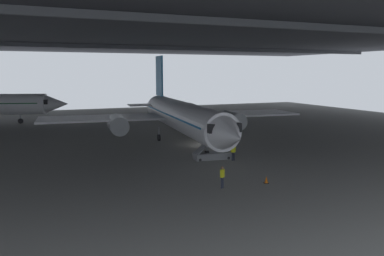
{
  "coord_description": "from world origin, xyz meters",
  "views": [
    {
      "loc": [
        -19.79,
        -44.85,
        9.07
      ],
      "look_at": [
        -1.7,
        -2.64,
        2.57
      ],
      "focal_mm": 37.12,
      "sensor_mm": 36.0,
      "label": 1
    }
  ],
  "objects_px": {
    "boarding_stairs": "(213,152)",
    "traffic_cone_orange": "(266,180)",
    "crew_worker_near_nose": "(222,176)",
    "crew_worker_by_stairs": "(233,151)",
    "airplane_main": "(181,116)"
  },
  "relations": [
    {
      "from": "boarding_stairs",
      "to": "traffic_cone_orange",
      "type": "distance_m",
      "value": 10.04
    },
    {
      "from": "crew_worker_near_nose",
      "to": "boarding_stairs",
      "type": "bearing_deg",
      "value": 67.85
    },
    {
      "from": "crew_worker_by_stairs",
      "to": "traffic_cone_orange",
      "type": "relative_size",
      "value": 2.88
    },
    {
      "from": "airplane_main",
      "to": "crew_worker_by_stairs",
      "type": "bearing_deg",
      "value": -84.66
    },
    {
      "from": "airplane_main",
      "to": "crew_worker_near_nose",
      "type": "relative_size",
      "value": 21.02
    },
    {
      "from": "airplane_main",
      "to": "crew_worker_near_nose",
      "type": "height_order",
      "value": "airplane_main"
    },
    {
      "from": "crew_worker_by_stairs",
      "to": "traffic_cone_orange",
      "type": "distance_m",
      "value": 8.69
    },
    {
      "from": "airplane_main",
      "to": "boarding_stairs",
      "type": "xyz_separation_m",
      "value": [
        -0.49,
        -10.23,
        -2.73
      ]
    },
    {
      "from": "boarding_stairs",
      "to": "crew_worker_near_nose",
      "type": "distance_m",
      "value": 10.63
    },
    {
      "from": "crew_worker_near_nose",
      "to": "traffic_cone_orange",
      "type": "height_order",
      "value": "crew_worker_near_nose"
    },
    {
      "from": "boarding_stairs",
      "to": "crew_worker_near_nose",
      "type": "xyz_separation_m",
      "value": [
        -4.01,
        -9.84,
        0.28
      ]
    },
    {
      "from": "airplane_main",
      "to": "boarding_stairs",
      "type": "relative_size",
      "value": 7.9
    },
    {
      "from": "crew_worker_near_nose",
      "to": "crew_worker_by_stairs",
      "type": "relative_size",
      "value": 1.02
    },
    {
      "from": "boarding_stairs",
      "to": "crew_worker_near_nose",
      "type": "relative_size",
      "value": 2.66
    },
    {
      "from": "crew_worker_near_nose",
      "to": "traffic_cone_orange",
      "type": "xyz_separation_m",
      "value": [
        3.98,
        -0.19,
        -0.72
      ]
    }
  ]
}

